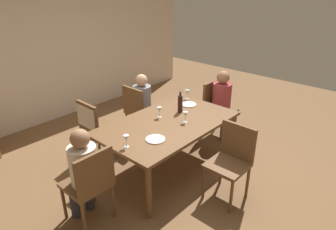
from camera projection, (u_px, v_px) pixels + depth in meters
The scene contains 18 objects.
ground_plane at pixel (168, 168), 4.26m from camera, with size 10.00×10.00×0.00m, color brown.
rear_room_partition at pixel (54, 46), 5.37m from camera, with size 6.40×0.12×2.70m, color beige.
dining_table at pixel (168, 127), 3.99m from camera, with size 1.85×1.11×0.72m.
chair_far_right at pixel (139, 109), 4.83m from camera, with size 0.44×0.44×0.92m.
chair_left_end at pixel (90, 182), 3.10m from camera, with size 0.44×0.44×0.92m.
chair_right_end at pixel (216, 105), 4.98m from camera, with size 0.44×0.44×0.92m.
chair_near at pixel (232, 157), 3.53m from camera, with size 0.44×0.44×0.92m.
chair_far_left at pixel (93, 123), 4.22m from camera, with size 0.46×0.44×0.92m.
person_woman_host at pixel (143, 101), 4.86m from camera, with size 0.33×0.29×1.09m.
person_man_bearded at pixel (83, 169), 3.13m from camera, with size 0.30×0.34×1.11m.
person_man_guest at pixel (223, 100), 4.86m from camera, with size 0.31×0.35×1.14m.
wine_bottle_tall_green at pixel (180, 103), 4.20m from camera, with size 0.07×0.07×0.31m.
wine_glass_near_left at pixel (126, 139), 3.33m from camera, with size 0.07×0.07×0.15m.
wine_glass_centre at pixel (159, 110), 4.05m from camera, with size 0.07×0.07×0.15m.
wine_glass_near_right at pixel (186, 115), 3.91m from camera, with size 0.07×0.07×0.15m.
wine_glass_far at pixel (187, 92), 4.67m from camera, with size 0.07×0.07×0.15m.
dinner_plate_host at pixel (155, 139), 3.52m from camera, with size 0.23×0.23×0.01m, color white.
dinner_plate_guest_left at pixel (189, 104), 4.49m from camera, with size 0.23×0.23×0.01m, color white.
Camera 1 is at (-2.65, -2.38, 2.46)m, focal length 32.01 mm.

